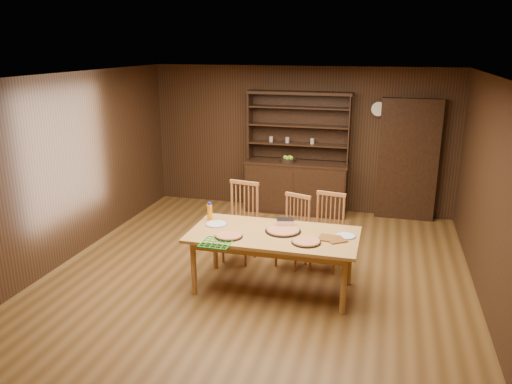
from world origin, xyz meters
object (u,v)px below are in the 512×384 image
(dining_table, at_px, (274,239))
(chair_left, at_px, (242,219))
(chair_center, at_px, (294,228))
(china_hutch, at_px, (297,180))
(chair_right, at_px, (328,228))
(juice_bottle, at_px, (210,212))

(dining_table, distance_m, chair_left, 1.05)
(chair_left, bearing_deg, chair_center, 8.32)
(dining_table, distance_m, chair_center, 0.83)
(china_hutch, bearing_deg, chair_right, -69.10)
(chair_right, height_order, juice_bottle, chair_right)
(chair_right, bearing_deg, juice_bottle, -148.78)
(china_hutch, bearing_deg, dining_table, -84.78)
(chair_left, xyz_separation_m, chair_center, (0.76, -0.00, -0.07))
(chair_left, distance_m, chair_right, 1.22)
(chair_right, bearing_deg, chair_left, -168.71)
(chair_center, xyz_separation_m, juice_bottle, (-1.02, -0.55, 0.33))
(dining_table, height_order, juice_bottle, juice_bottle)
(chair_left, xyz_separation_m, chair_right, (1.22, 0.04, -0.04))
(china_hutch, relative_size, chair_left, 1.94)
(dining_table, xyz_separation_m, chair_center, (0.10, 0.81, -0.15))
(chair_center, height_order, juice_bottle, chair_center)
(chair_left, bearing_deg, chair_right, 10.32)
(chair_left, distance_m, chair_center, 0.76)
(juice_bottle, bearing_deg, china_hutch, 77.13)
(chair_left, distance_m, juice_bottle, 0.67)
(chair_center, bearing_deg, juice_bottle, -132.92)
(dining_table, bearing_deg, chair_center, 82.77)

